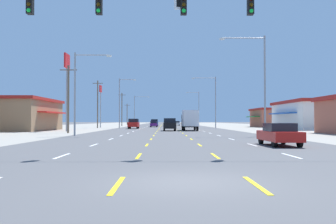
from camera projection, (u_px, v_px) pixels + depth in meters
ground_plane at (168, 128)px, 75.64m from camera, size 572.00×572.00×0.00m
lot_apron_left at (48, 128)px, 75.43m from camera, size 28.00×440.00×0.01m
lot_apron_right at (286, 128)px, 75.85m from camera, size 28.00×440.00×0.01m
lane_markings at (167, 126)px, 114.13m from camera, size 10.64×227.60×0.01m
signal_span_wire at (168, 46)px, 18.00m from camera, size 26.29×0.52×9.05m
sedan_far_right_nearest at (279, 134)px, 23.55m from camera, size 1.80×4.50×1.46m
suv_center_turn_near at (170, 124)px, 57.47m from camera, size 1.98×4.90×1.98m
box_truck_inner_right_mid at (190, 119)px, 58.92m from camera, size 2.40×7.20×3.23m
suv_far_left_midfar at (134, 124)px, 72.24m from camera, size 1.98×4.90×1.98m
hatchback_inner_left_far at (154, 124)px, 89.18m from camera, size 1.72×3.90×1.54m
suv_inner_left_farther at (154, 123)px, 100.59m from camera, size 1.98×4.90×1.98m
sedan_center_turn_farthest at (167, 124)px, 104.63m from camera, size 1.80×4.50×1.46m
sedan_inner_right_distant_a at (177, 123)px, 119.19m from camera, size 1.80×4.50×1.46m
storefront_left_row_1 at (16, 114)px, 59.06m from camera, size 12.31×16.31×5.18m
storefront_right_row_1 at (307, 115)px, 68.58m from camera, size 10.01×18.05×5.35m
storefront_right_row_2 at (273, 118)px, 90.24m from camera, size 10.35×12.78×4.62m
pole_sign_left_row_1 at (67, 71)px, 54.61m from camera, size 0.24×2.53×11.62m
pole_sign_left_row_2 at (101, 96)px, 82.82m from camera, size 0.24×2.18×9.61m
streetlight_left_row_0 at (79, 87)px, 38.82m from camera, size 3.98×0.26×8.88m
streetlight_right_row_0 at (260, 77)px, 39.00m from camera, size 4.94×0.26×10.74m
streetlight_left_row_1 at (121, 100)px, 76.76m from camera, size 3.57×0.26×10.53m
streetlight_right_row_1 at (213, 98)px, 76.93m from camera, size 5.11×0.26×10.89m
streetlight_left_row_2 at (136, 108)px, 114.68m from camera, size 4.84×0.26×9.36m
streetlight_right_row_2 at (198, 106)px, 114.86m from camera, size 4.16×0.26×10.74m
utility_pole_left_row_0 at (68, 98)px, 47.05m from camera, size 2.20×0.26×8.77m
utility_pole_left_row_1 at (98, 103)px, 79.20m from camera, size 2.20×0.26×10.33m
utility_pole_left_row_2 at (122, 109)px, 107.10m from camera, size 2.20×0.26×9.74m
utility_pole_left_row_3 at (127, 114)px, 139.92m from camera, size 2.20×0.26×8.10m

